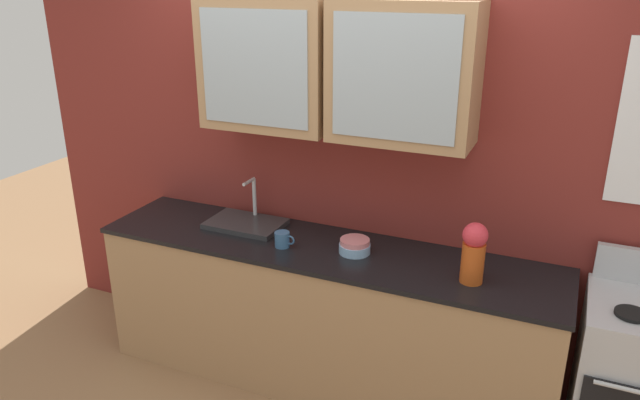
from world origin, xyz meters
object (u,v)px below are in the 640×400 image
sink_faucet (246,222)px  bowl_stack (355,246)px  cup_near_sink (283,239)px  vase (474,251)px

sink_faucet → bowl_stack: size_ratio=2.63×
cup_near_sink → bowl_stack: bearing=12.8°
bowl_stack → sink_faucet: bearing=173.6°
bowl_stack → vase: vase is taller
cup_near_sink → vase: bearing=0.8°
sink_faucet → cup_near_sink: (0.34, -0.17, 0.02)m
sink_faucet → cup_near_sink: bearing=-27.1°
sink_faucet → bowl_stack: bearing=-6.4°
sink_faucet → cup_near_sink: size_ratio=3.81×
sink_faucet → vase: bearing=-6.5°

